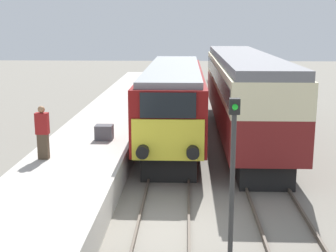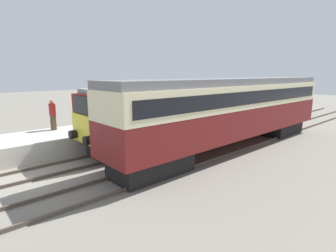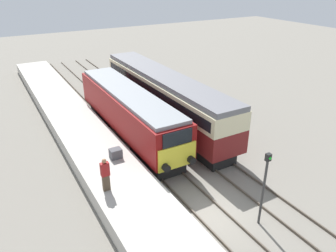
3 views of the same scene
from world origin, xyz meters
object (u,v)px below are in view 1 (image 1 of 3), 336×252
object	(u,v)px
locomotive	(174,99)
person_on_platform	(43,132)
passenger_carriage	(243,88)
signal_post	(233,167)
luggage_crate	(104,132)

from	to	relation	value
locomotive	person_on_platform	size ratio (longest dim) A/B	7.53
passenger_carriage	signal_post	size ratio (longest dim) A/B	4.20
person_on_platform	passenger_carriage	bearing A→B (deg)	44.88
person_on_platform	signal_post	bearing A→B (deg)	-39.78
passenger_carriage	luggage_crate	size ratio (longest dim) A/B	23.74
passenger_carriage	luggage_crate	bearing A→B (deg)	-141.31
person_on_platform	signal_post	world-z (taller)	signal_post
signal_post	luggage_crate	xyz separation A→B (m)	(-4.38, 7.79, -1.04)
passenger_carriage	person_on_platform	size ratio (longest dim) A/B	8.92
locomotive	passenger_carriage	world-z (taller)	passenger_carriage
locomotive	passenger_carriage	xyz separation A→B (m)	(3.40, 0.84, 0.45)
passenger_carriage	luggage_crate	xyz separation A→B (m)	(-6.08, -4.87, -1.18)
luggage_crate	passenger_carriage	bearing A→B (deg)	38.69
signal_post	luggage_crate	world-z (taller)	signal_post
locomotive	luggage_crate	world-z (taller)	locomotive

